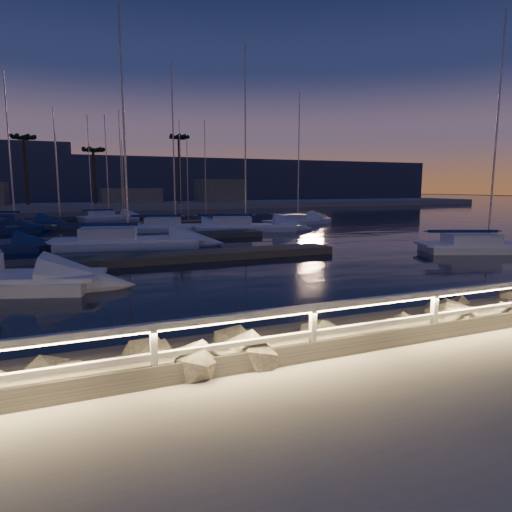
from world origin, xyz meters
The scene contains 16 objects.
ground centered at (0.00, 0.00, 0.00)m, with size 400.00×400.00×0.00m, color #ACA59B.
harbor_water centered at (0.00, 31.22, -0.97)m, with size 400.00×440.00×0.60m.
guard_rail centered at (-0.07, 0.00, 0.77)m, with size 44.11×0.12×1.06m.
riprap centered at (-3.03, 1.24, -0.16)m, with size 37.63×2.58×1.34m.
floating_docks centered at (0.00, 32.50, -0.40)m, with size 22.00×36.00×0.40m.
far_shore centered at (-0.12, 74.05, 0.29)m, with size 160.00×14.00×5.20m.
palm_left centered at (-8.00, 72.00, 10.14)m, with size 3.00×3.00×11.20m.
palm_center centered at (2.00, 73.00, 8.78)m, with size 3.00×3.00×9.70m.
palm_right centered at (16.00, 72.00, 11.03)m, with size 3.00×3.00×12.20m.
sailboat_c centered at (0.27, 22.28, -0.13)m, with size 9.62×4.50×15.76m.
sailboat_d centered at (19.65, 12.08, -0.19)m, with size 8.28×5.08×13.60m.
sailboat_g centered at (5.49, 31.70, -0.16)m, with size 8.60×4.59×14.07m.
sailboat_h centered at (11.16, 29.62, -0.16)m, with size 9.54×5.34×15.57m.
sailboat_j centered at (-7.59, 41.18, -0.14)m, with size 8.66×5.14×14.30m.
sailboat_k centered at (1.59, 48.12, -0.21)m, with size 7.29×4.37×11.99m.
sailboat_l centered at (18.72, 33.94, -0.20)m, with size 8.06×4.15×13.13m.
Camera 1 is at (-3.26, -7.25, 3.26)m, focal length 32.00 mm.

